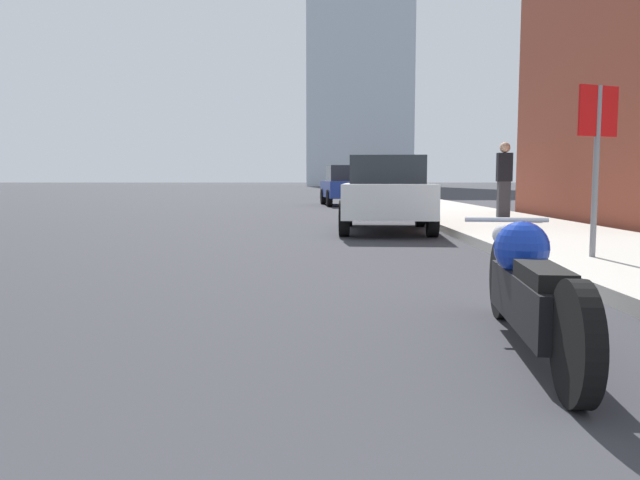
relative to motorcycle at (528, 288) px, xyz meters
The scene contains 8 objects.
sidewalk 35.44m from the motorcycle, 85.56° to the left, with size 3.15×240.00×0.15m.
distant_tower 102.21m from the motorcycle, 87.26° to the left, with size 16.13×16.13×57.71m.
motorcycle is the anchor object (origin of this frame).
parked_car_white 9.19m from the motorcycle, 89.66° to the left, with size 2.09×4.27×1.56m.
parked_car_blue 22.08m from the motorcycle, 90.48° to the left, with size 2.28×4.11×1.65m.
parked_car_silver 33.58m from the motorcycle, 90.15° to the left, with size 1.89×4.10×1.62m.
stop_sign 4.27m from the motorcycle, 61.13° to the left, with size 0.57×0.26×2.05m.
pedestrian 11.92m from the motorcycle, 74.41° to the left, with size 0.36×0.26×1.84m.
Camera 1 is at (1.79, 0.73, 1.09)m, focal length 35.00 mm.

